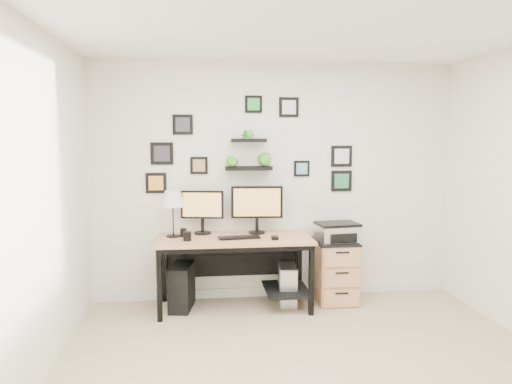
{
  "coord_description": "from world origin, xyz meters",
  "views": [
    {
      "loc": [
        -0.84,
        -3.43,
        1.8
      ],
      "look_at": [
        -0.23,
        1.83,
        1.2
      ],
      "focal_mm": 35.0,
      "sensor_mm": 36.0,
      "label": 1
    }
  ],
  "objects": [
    {
      "name": "pen_cup",
      "position": [
        -1.0,
        1.74,
        0.79
      ],
      "size": [
        0.07,
        0.07,
        0.09
      ],
      "primitive_type": "cylinder",
      "color": "black",
      "rests_on": "desk"
    },
    {
      "name": "table_lamp",
      "position": [
        -1.11,
        1.75,
        1.14
      ],
      "size": [
        0.24,
        0.24,
        0.48
      ],
      "color": "black",
      "rests_on": "desk"
    },
    {
      "name": "mouse",
      "position": [
        -0.08,
        1.5,
        0.77
      ],
      "size": [
        0.07,
        0.11,
        0.03
      ],
      "primitive_type": "cube",
      "rotation": [
        0.0,
        0.0,
        -0.05
      ],
      "color": "black",
      "rests_on": "desk"
    },
    {
      "name": "printer",
      "position": [
        0.64,
        1.72,
        0.77
      ],
      "size": [
        0.47,
        0.39,
        0.2
      ],
      "color": "silver",
      "rests_on": "file_cabinet"
    },
    {
      "name": "pc_tower_black",
      "position": [
        -1.03,
        1.68,
        0.23
      ],
      "size": [
        0.28,
        0.49,
        0.46
      ],
      "primitive_type": "cube",
      "rotation": [
        0.0,
        0.0,
        -0.16
      ],
      "color": "black",
      "rests_on": "ground"
    },
    {
      "name": "monitor_left",
      "position": [
        -0.8,
        1.86,
        1.02
      ],
      "size": [
        0.46,
        0.21,
        0.47
      ],
      "color": "black",
      "rests_on": "desk"
    },
    {
      "name": "wall_decor",
      "position": [
        -0.29,
        1.93,
        1.64
      ],
      "size": [
        2.28,
        0.18,
        1.05
      ],
      "color": "black",
      "rests_on": "ground"
    },
    {
      "name": "desk",
      "position": [
        -0.44,
        1.67,
        0.63
      ],
      "size": [
        1.6,
        0.7,
        0.75
      ],
      "color": "tan",
      "rests_on": "ground"
    },
    {
      "name": "monitor_right",
      "position": [
        -0.22,
        1.83,
        1.06
      ],
      "size": [
        0.55,
        0.19,
        0.51
      ],
      "color": "black",
      "rests_on": "desk"
    },
    {
      "name": "mug",
      "position": [
        -0.96,
        1.53,
        0.8
      ],
      "size": [
        0.08,
        0.08,
        0.09
      ],
      "primitive_type": "cylinder",
      "color": "black",
      "rests_on": "desk"
    },
    {
      "name": "room",
      "position": [
        0.0,
        1.98,
        0.05
      ],
      "size": [
        4.0,
        4.0,
        4.0
      ],
      "color": "#C3AF8B",
      "rests_on": "ground"
    },
    {
      "name": "file_cabinet",
      "position": [
        0.63,
        1.72,
        0.34
      ],
      "size": [
        0.43,
        0.53,
        0.67
      ],
      "color": "tan",
      "rests_on": "ground"
    },
    {
      "name": "keyboard",
      "position": [
        -0.43,
        1.58,
        0.76
      ],
      "size": [
        0.43,
        0.18,
        0.02
      ],
      "primitive_type": "cube",
      "rotation": [
        0.0,
        0.0,
        0.12
      ],
      "color": "black",
      "rests_on": "desk"
    },
    {
      "name": "pc_tower_grey",
      "position": [
        0.1,
        1.71,
        0.21
      ],
      "size": [
        0.23,
        0.44,
        0.42
      ],
      "color": "gray",
      "rests_on": "ground"
    }
  ]
}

